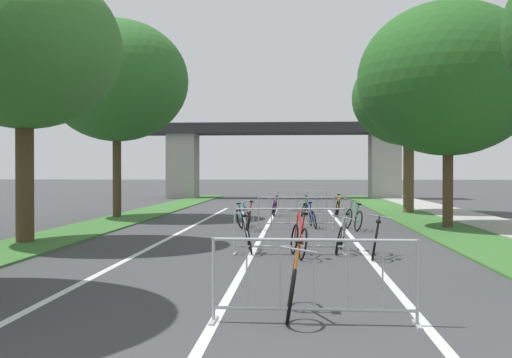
{
  "coord_description": "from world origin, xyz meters",
  "views": [
    {
      "loc": [
        1.02,
        -2.82,
        1.86
      ],
      "look_at": [
        -0.67,
        22.2,
        1.58
      ],
      "focal_mm": 42.54,
      "sensor_mm": 36.0,
      "label": 1
    }
  ],
  "objects_px": {
    "bicycle_green_0": "(305,208)",
    "bicycle_black_9": "(375,241)",
    "tree_left_pine_near": "(117,81)",
    "bicycle_green_10": "(354,218)",
    "bicycle_purple_5": "(274,208)",
    "tree_right_maple_mid": "(448,79)",
    "crowd_barrier_fourth": "(298,203)",
    "bicycle_red_11": "(249,218)",
    "bicycle_yellow_4": "(338,207)",
    "crowd_barrier_second": "(290,231)",
    "bicycle_white_8": "(341,236)",
    "tree_right_cypress_far": "(409,98)",
    "crowd_barrier_nearest": "(314,281)",
    "tree_left_oak_mid": "(24,48)",
    "bicycle_teal_7": "(243,216)",
    "bicycle_blue_2": "(312,217)",
    "bicycle_silver_3": "(248,235)",
    "bicycle_red_1": "(299,239)",
    "bicycle_orange_6": "(292,286)",
    "crowd_barrier_third": "(296,213)"
  },
  "relations": [
    {
      "from": "bicycle_red_11",
      "to": "bicycle_yellow_4",
      "type": "bearing_deg",
      "value": 58.11
    },
    {
      "from": "tree_left_pine_near",
      "to": "bicycle_green_10",
      "type": "height_order",
      "value": "tree_left_pine_near"
    },
    {
      "from": "tree_left_pine_near",
      "to": "bicycle_red_11",
      "type": "relative_size",
      "value": 4.96
    },
    {
      "from": "crowd_barrier_nearest",
      "to": "crowd_barrier_second",
      "type": "bearing_deg",
      "value": 93.4
    },
    {
      "from": "tree_left_pine_near",
      "to": "crowd_barrier_fourth",
      "type": "height_order",
      "value": "tree_left_pine_near"
    },
    {
      "from": "crowd_barrier_fourth",
      "to": "bicycle_silver_3",
      "type": "distance_m",
      "value": 12.16
    },
    {
      "from": "tree_left_pine_near",
      "to": "crowd_barrier_second",
      "type": "xyz_separation_m",
      "value": [
        7.14,
        -10.47,
        -5.05
      ]
    },
    {
      "from": "tree_left_oak_mid",
      "to": "crowd_barrier_third",
      "type": "distance_m",
      "value": 9.6
    },
    {
      "from": "bicycle_red_1",
      "to": "bicycle_white_8",
      "type": "height_order",
      "value": "bicycle_red_1"
    },
    {
      "from": "tree_left_oak_mid",
      "to": "bicycle_red_11",
      "type": "bearing_deg",
      "value": 36.44
    },
    {
      "from": "tree_right_cypress_far",
      "to": "bicycle_purple_5",
      "type": "bearing_deg",
      "value": -161.98
    },
    {
      "from": "bicycle_orange_6",
      "to": "bicycle_blue_2",
      "type": "bearing_deg",
      "value": -91.92
    },
    {
      "from": "crowd_barrier_second",
      "to": "bicycle_white_8",
      "type": "relative_size",
      "value": 1.49
    },
    {
      "from": "crowd_barrier_third",
      "to": "tree_left_oak_mid",
      "type": "bearing_deg",
      "value": -146.84
    },
    {
      "from": "bicycle_red_1",
      "to": "bicycle_white_8",
      "type": "relative_size",
      "value": 0.97
    },
    {
      "from": "bicycle_black_9",
      "to": "bicycle_green_0",
      "type": "bearing_deg",
      "value": 104.68
    },
    {
      "from": "crowd_barrier_fourth",
      "to": "bicycle_yellow_4",
      "type": "bearing_deg",
      "value": -13.74
    },
    {
      "from": "bicycle_green_10",
      "to": "bicycle_red_11",
      "type": "xyz_separation_m",
      "value": [
        -3.36,
        -0.18,
        -0.0
      ]
    },
    {
      "from": "crowd_barrier_third",
      "to": "bicycle_white_8",
      "type": "relative_size",
      "value": 1.49
    },
    {
      "from": "bicycle_red_11",
      "to": "crowd_barrier_nearest",
      "type": "bearing_deg",
      "value": -86.48
    },
    {
      "from": "crowd_barrier_fourth",
      "to": "bicycle_silver_3",
      "type": "relative_size",
      "value": 1.46
    },
    {
      "from": "tree_left_oak_mid",
      "to": "bicycle_red_1",
      "type": "distance_m",
      "value": 8.79
    },
    {
      "from": "bicycle_red_1",
      "to": "tree_right_cypress_far",
      "type": "bearing_deg",
      "value": 60.33
    },
    {
      "from": "tree_left_oak_mid",
      "to": "bicycle_red_1",
      "type": "xyz_separation_m",
      "value": [
        7.13,
        -2.08,
        -4.71
      ]
    },
    {
      "from": "bicycle_orange_6",
      "to": "bicycle_white_8",
      "type": "bearing_deg",
      "value": -99.19
    },
    {
      "from": "bicycle_red_1",
      "to": "bicycle_green_10",
      "type": "distance_m",
      "value": 6.6
    },
    {
      "from": "bicycle_white_8",
      "to": "bicycle_red_11",
      "type": "relative_size",
      "value": 1.06
    },
    {
      "from": "tree_right_maple_mid",
      "to": "crowd_barrier_fourth",
      "type": "distance_m",
      "value": 8.84
    },
    {
      "from": "tree_right_maple_mid",
      "to": "crowd_barrier_third",
      "type": "relative_size",
      "value": 2.91
    },
    {
      "from": "bicycle_silver_3",
      "to": "bicycle_yellow_4",
      "type": "relative_size",
      "value": 1.05
    },
    {
      "from": "tree_left_oak_mid",
      "to": "bicycle_green_10",
      "type": "xyz_separation_m",
      "value": [
        8.9,
        4.28,
        -4.73
      ]
    },
    {
      "from": "bicycle_green_0",
      "to": "bicycle_black_9",
      "type": "xyz_separation_m",
      "value": [
        1.37,
        -12.46,
        0.02
      ]
    },
    {
      "from": "crowd_barrier_fourth",
      "to": "bicycle_yellow_4",
      "type": "height_order",
      "value": "crowd_barrier_fourth"
    },
    {
      "from": "bicycle_blue_2",
      "to": "bicycle_orange_6",
      "type": "distance_m",
      "value": 12.54
    },
    {
      "from": "tree_right_maple_mid",
      "to": "bicycle_red_11",
      "type": "xyz_separation_m",
      "value": [
        -6.51,
        -0.93,
        -4.56
      ]
    },
    {
      "from": "tree_right_maple_mid",
      "to": "crowd_barrier_fourth",
      "type": "bearing_deg",
      "value": 130.15
    },
    {
      "from": "tree_right_cypress_far",
      "to": "bicycle_orange_6",
      "type": "height_order",
      "value": "tree_right_cypress_far"
    },
    {
      "from": "tree_left_oak_mid",
      "to": "bicycle_teal_7",
      "type": "relative_size",
      "value": 4.41
    },
    {
      "from": "bicycle_red_1",
      "to": "bicycle_purple_5",
      "type": "bearing_deg",
      "value": 83.94
    },
    {
      "from": "tree_right_maple_mid",
      "to": "crowd_barrier_third",
      "type": "height_order",
      "value": "tree_right_maple_mid"
    },
    {
      "from": "tree_right_maple_mid",
      "to": "bicycle_green_0",
      "type": "height_order",
      "value": "tree_right_maple_mid"
    },
    {
      "from": "tree_left_oak_mid",
      "to": "bicycle_green_10",
      "type": "relative_size",
      "value": 4.27
    },
    {
      "from": "bicycle_yellow_4",
      "to": "crowd_barrier_third",
      "type": "bearing_deg",
      "value": -98.49
    },
    {
      "from": "crowd_barrier_third",
      "to": "bicycle_green_10",
      "type": "height_order",
      "value": "crowd_barrier_third"
    },
    {
      "from": "crowd_barrier_second",
      "to": "bicycle_green_10",
      "type": "height_order",
      "value": "crowd_barrier_second"
    },
    {
      "from": "bicycle_blue_2",
      "to": "bicycle_red_11",
      "type": "distance_m",
      "value": 2.23
    },
    {
      "from": "tree_left_pine_near",
      "to": "bicycle_purple_5",
      "type": "xyz_separation_m",
      "value": [
        6.34,
        1.62,
        -5.22
      ]
    },
    {
      "from": "bicycle_yellow_4",
      "to": "tree_left_pine_near",
      "type": "bearing_deg",
      "value": -161.48
    },
    {
      "from": "crowd_barrier_fourth",
      "to": "bicycle_teal_7",
      "type": "bearing_deg",
      "value": -107.45
    },
    {
      "from": "tree_left_oak_mid",
      "to": "bicycle_silver_3",
      "type": "height_order",
      "value": "tree_left_oak_mid"
    }
  ]
}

